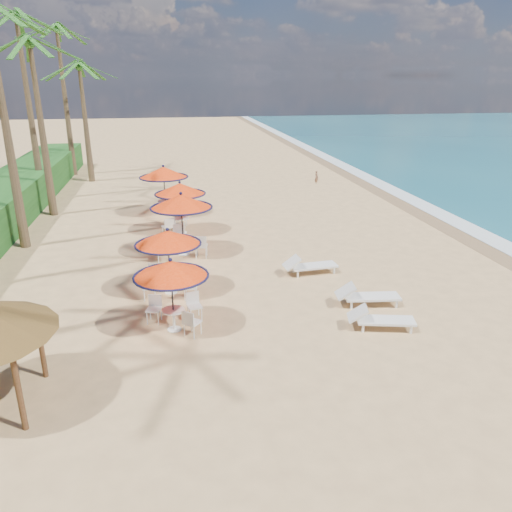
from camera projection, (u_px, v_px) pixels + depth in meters
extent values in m
plane|color=tan|center=(346.00, 323.00, 15.10)|extent=(160.00, 160.00, 0.00)
cube|color=white|center=(451.00, 220.00, 25.88)|extent=(1.20, 140.00, 0.04)
cube|color=olive|center=(435.00, 221.00, 25.74)|extent=(1.40, 140.00, 0.02)
cylinder|color=black|center=(172.00, 296.00, 14.33)|extent=(0.05, 0.05, 2.16)
cone|color=#F74115|center=(171.00, 269.00, 14.04)|extent=(2.16, 2.16, 0.47)
torus|color=black|center=(171.00, 276.00, 14.11)|extent=(2.17, 2.17, 0.07)
sphere|color=black|center=(170.00, 260.00, 13.94)|extent=(0.11, 0.11, 0.11)
cylinder|color=white|center=(173.00, 310.00, 14.48)|extent=(0.66, 0.66, 0.04)
cylinder|color=white|center=(174.00, 320.00, 14.58)|extent=(0.08, 0.08, 0.66)
cylinder|color=black|center=(169.00, 262.00, 16.83)|extent=(0.05, 0.05, 2.24)
cone|color=#F74115|center=(168.00, 238.00, 16.53)|extent=(2.24, 2.24, 0.49)
torus|color=black|center=(168.00, 244.00, 16.61)|extent=(2.24, 2.24, 0.07)
sphere|color=black|center=(167.00, 229.00, 16.44)|extent=(0.12, 0.12, 0.12)
cylinder|color=white|center=(170.00, 275.00, 16.99)|extent=(0.68, 0.68, 0.04)
cylinder|color=white|center=(171.00, 283.00, 17.10)|extent=(0.08, 0.08, 0.68)
cylinder|color=black|center=(182.00, 225.00, 20.47)|extent=(0.06, 0.06, 2.55)
cone|color=#F74115|center=(181.00, 201.00, 20.13)|extent=(2.55, 2.55, 0.55)
torus|color=black|center=(181.00, 207.00, 20.21)|extent=(2.55, 2.55, 0.08)
sphere|color=black|center=(181.00, 193.00, 20.02)|extent=(0.13, 0.13, 0.13)
cylinder|color=white|center=(183.00, 237.00, 20.64)|extent=(0.78, 0.78, 0.04)
cylinder|color=white|center=(183.00, 245.00, 20.77)|extent=(0.09, 0.09, 0.78)
cylinder|color=black|center=(181.00, 208.00, 23.36)|extent=(0.05, 0.05, 2.39)
cone|color=#F74115|center=(180.00, 189.00, 23.04)|extent=(2.39, 2.39, 0.52)
torus|color=black|center=(180.00, 194.00, 23.12)|extent=(2.39, 2.39, 0.07)
sphere|color=black|center=(180.00, 182.00, 22.94)|extent=(0.12, 0.12, 0.12)
cylinder|color=white|center=(181.00, 218.00, 23.52)|extent=(0.73, 0.73, 0.04)
cylinder|color=white|center=(182.00, 225.00, 23.64)|extent=(0.08, 0.08, 0.73)
cylinder|color=black|center=(165.00, 191.00, 26.42)|extent=(0.06, 0.06, 2.57)
cone|color=#F74115|center=(163.00, 172.00, 26.08)|extent=(2.57, 2.57, 0.56)
torus|color=black|center=(164.00, 177.00, 26.17)|extent=(2.57, 2.57, 0.08)
sphere|color=black|center=(163.00, 166.00, 25.97)|extent=(0.13, 0.13, 0.13)
cylinder|color=white|center=(165.00, 201.00, 26.60)|extent=(0.78, 0.78, 0.04)
cylinder|color=white|center=(166.00, 207.00, 26.73)|extent=(0.09, 0.09, 0.78)
cube|color=white|center=(386.00, 320.00, 14.65)|extent=(1.77, 0.98, 0.07)
cube|color=white|center=(358.00, 313.00, 14.62)|extent=(0.68, 0.72, 0.42)
cube|color=white|center=(385.00, 325.00, 14.71)|extent=(0.06, 0.06, 0.24)
cube|color=white|center=(372.00, 297.00, 16.18)|extent=(1.84, 0.85, 0.07)
cube|color=white|center=(345.00, 291.00, 16.06)|extent=(0.67, 0.71, 0.44)
cube|color=white|center=(372.00, 301.00, 16.24)|extent=(0.06, 0.06, 0.25)
cube|color=white|center=(314.00, 266.00, 18.80)|extent=(1.81, 0.79, 0.07)
cube|color=white|center=(292.00, 262.00, 18.51)|extent=(0.64, 0.69, 0.44)
cube|color=white|center=(314.00, 270.00, 18.86)|extent=(0.06, 0.06, 0.25)
cylinder|color=brown|center=(41.00, 343.00, 12.09)|extent=(0.13, 0.13, 1.90)
cylinder|color=brown|center=(19.00, 391.00, 10.25)|extent=(0.13, 0.13, 1.90)
cone|color=brown|center=(8.00, 137.00, 20.23)|extent=(0.44, 0.44, 9.42)
cone|color=brown|center=(42.00, 134.00, 25.39)|extent=(0.44, 0.44, 8.53)
sphere|color=#214F16|center=(29.00, 43.00, 23.93)|extent=(0.56, 0.56, 0.56)
cone|color=brown|center=(30.00, 113.00, 28.33)|extent=(0.44, 0.44, 10.04)
sphere|color=#214F16|center=(16.00, 16.00, 26.62)|extent=(0.56, 0.56, 0.56)
cone|color=brown|center=(86.00, 126.00, 34.05)|extent=(0.44, 0.44, 7.60)
sphere|color=#214F16|center=(79.00, 67.00, 32.75)|extent=(0.56, 0.56, 0.56)
cone|color=brown|center=(66.00, 105.00, 35.90)|extent=(0.44, 0.44, 10.11)
sphere|color=#214F16|center=(56.00, 28.00, 34.17)|extent=(0.56, 0.56, 0.56)
imported|color=brown|center=(317.00, 177.00, 34.46)|extent=(0.31, 0.39, 0.93)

